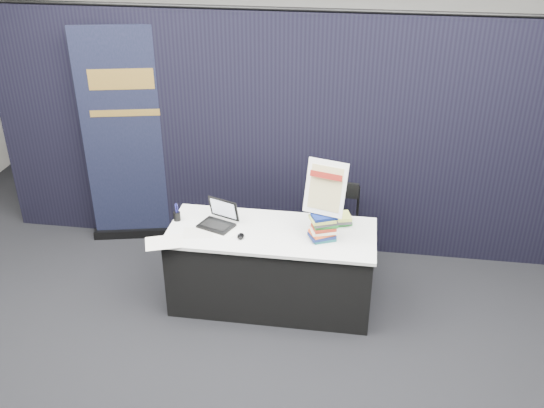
{
  "coord_description": "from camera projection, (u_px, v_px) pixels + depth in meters",
  "views": [
    {
      "loc": [
        0.68,
        -3.9,
        3.42
      ],
      "look_at": [
        0.01,
        0.55,
        1.02
      ],
      "focal_mm": 40.0,
      "sensor_mm": 36.0,
      "label": 1
    }
  ],
  "objects": [
    {
      "name": "display_table",
      "position": [
        271.0,
        267.0,
        5.4
      ],
      "size": [
        1.8,
        0.75,
        0.75
      ],
      "color": "black",
      "rests_on": "floor"
    },
    {
      "name": "info_sign",
      "position": [
        326.0,
        188.0,
        4.92
      ],
      "size": [
        0.36,
        0.22,
        0.47
      ],
      "rotation": [
        0.0,
        0.0,
        -0.28
      ],
      "color": "black",
      "rests_on": "book_stack_tall"
    },
    {
      "name": "book_stack_short",
      "position": [
        338.0,
        219.0,
        5.33
      ],
      "size": [
        0.25,
        0.22,
        0.09
      ],
      "rotation": [
        0.0,
        0.0,
        0.34
      ],
      "color": "#20782C",
      "rests_on": "display_table"
    },
    {
      "name": "pen_cup",
      "position": [
        177.0,
        216.0,
        5.38
      ],
      "size": [
        0.08,
        0.08,
        0.08
      ],
      "primitive_type": "cylinder",
      "rotation": [
        0.0,
        0.0,
        0.34
      ],
      "color": "black",
      "rests_on": "display_table"
    },
    {
      "name": "stacking_chair",
      "position": [
        335.0,
        227.0,
        5.76
      ],
      "size": [
        0.46,
        0.47,
        0.92
      ],
      "rotation": [
        0.0,
        0.0,
        -0.12
      ],
      "color": "black",
      "rests_on": "floor"
    },
    {
      "name": "mouse",
      "position": [
        241.0,
        236.0,
        5.13
      ],
      "size": [
        0.06,
        0.1,
        0.03
      ],
      "primitive_type": "ellipsoid",
      "rotation": [
        0.0,
        0.0,
        0.03
      ],
      "color": "black",
      "rests_on": "display_table"
    },
    {
      "name": "pullup_banner",
      "position": [
        130.0,
        151.0,
        6.15
      ],
      "size": [
        0.95,
        0.31,
        2.26
      ],
      "rotation": [
        0.0,
        0.0,
        0.23
      ],
      "color": "black",
      "rests_on": "floor"
    },
    {
      "name": "brochure_right",
      "position": [
        222.0,
        232.0,
        5.21
      ],
      "size": [
        0.3,
        0.26,
        0.0
      ],
      "primitive_type": "cube",
      "rotation": [
        0.0,
        0.0,
        -0.37
      ],
      "color": "white",
      "rests_on": "display_table"
    },
    {
      "name": "drape_partition",
      "position": [
        288.0,
        138.0,
        5.93
      ],
      "size": [
        6.0,
        0.08,
        2.4
      ],
      "primitive_type": "cube",
      "color": "black",
      "rests_on": "floor"
    },
    {
      "name": "book_stack_tall",
      "position": [
        324.0,
        227.0,
        5.06
      ],
      "size": [
        0.24,
        0.22,
        0.24
      ],
      "rotation": [
        0.0,
        0.0,
        0.43
      ],
      "color": "#165556",
      "rests_on": "display_table"
    },
    {
      "name": "brochure_mid",
      "position": [
        198.0,
        233.0,
        5.2
      ],
      "size": [
        0.29,
        0.23,
        0.0
      ],
      "primitive_type": "cube",
      "rotation": [
        0.0,
        0.0,
        0.2
      ],
      "color": "silver",
      "rests_on": "display_table"
    },
    {
      "name": "brochure_left",
      "position": [
        164.0,
        242.0,
        5.06
      ],
      "size": [
        0.37,
        0.32,
        0.0
      ],
      "primitive_type": "cube",
      "rotation": [
        0.0,
        0.0,
        0.35
      ],
      "color": "silver",
      "rests_on": "display_table"
    },
    {
      "name": "laptop",
      "position": [
        217.0,
        219.0,
        5.3
      ],
      "size": [
        0.34,
        0.33,
        0.22
      ],
      "rotation": [
        0.0,
        0.0,
        -0.37
      ],
      "color": "black",
      "rests_on": "display_table"
    },
    {
      "name": "wall_back",
      "position": [
        312.0,
        29.0,
        7.77
      ],
      "size": [
        8.0,
        0.02,
        3.5
      ],
      "primitive_type": "cube",
      "color": "beige",
      "rests_on": "floor"
    },
    {
      "name": "floor",
      "position": [
        262.0,
        341.0,
        5.1
      ],
      "size": [
        8.0,
        8.0,
        0.0
      ],
      "primitive_type": "plane",
      "color": "black",
      "rests_on": "ground"
    }
  ]
}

